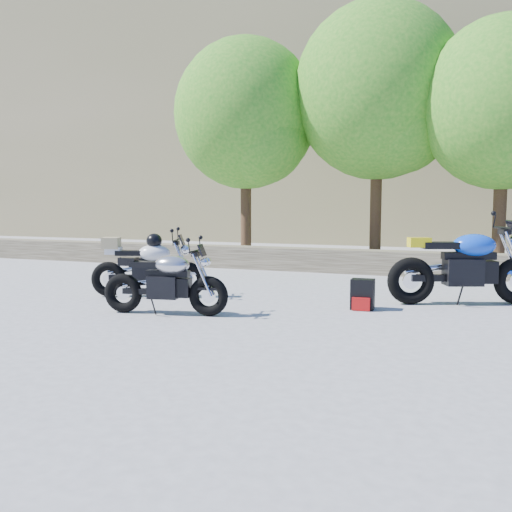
# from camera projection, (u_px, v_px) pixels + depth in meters

# --- Properties ---
(ground) EXTENTS (90.00, 90.00, 0.00)m
(ground) POSITION_uv_depth(u_px,v_px,m) (214.00, 319.00, 7.43)
(ground) COLOR gray
(ground) RESTS_ON ground
(stone_wall) EXTENTS (22.00, 0.55, 0.50)m
(stone_wall) POSITION_uv_depth(u_px,v_px,m) (322.00, 260.00, 12.50)
(stone_wall) COLOR #494131
(stone_wall) RESTS_ON ground
(hillside) EXTENTS (80.00, 30.00, 15.00)m
(hillside) POSITION_uv_depth(u_px,v_px,m) (480.00, 94.00, 31.59)
(hillside) COLOR olive
(hillside) RESTS_ON ground
(tree_decid_left) EXTENTS (3.67, 3.67, 5.62)m
(tree_decid_left) POSITION_uv_depth(u_px,v_px,m) (249.00, 119.00, 14.56)
(tree_decid_left) COLOR #382314
(tree_decid_left) RESTS_ON ground
(tree_decid_mid) EXTENTS (4.08, 4.08, 6.24)m
(tree_decid_mid) POSITION_uv_depth(u_px,v_px,m) (382.00, 97.00, 13.70)
(tree_decid_mid) COLOR #382314
(tree_decid_mid) RESTS_ON ground
(tree_decid_right) EXTENTS (3.54, 3.54, 5.41)m
(tree_decid_right) POSITION_uv_depth(u_px,v_px,m) (509.00, 109.00, 12.18)
(tree_decid_right) COLOR #382314
(tree_decid_right) RESTS_ON ground
(silver_bike) EXTENTS (1.77, 0.57, 0.89)m
(silver_bike) POSITION_uv_depth(u_px,v_px,m) (166.00, 283.00, 7.73)
(silver_bike) COLOR black
(silver_bike) RESTS_ON ground
(white_bike) EXTENTS (1.79, 0.81, 1.03)m
(white_bike) POSITION_uv_depth(u_px,v_px,m) (147.00, 266.00, 9.14)
(white_bike) COLOR black
(white_bike) RESTS_ON ground
(blue_bike) EXTENTS (2.21, 1.07, 1.16)m
(blue_bike) POSITION_uv_depth(u_px,v_px,m) (466.00, 267.00, 8.48)
(blue_bike) COLOR black
(blue_bike) RESTS_ON ground
(backpack) EXTENTS (0.33, 0.29, 0.44)m
(backpack) POSITION_uv_depth(u_px,v_px,m) (362.00, 295.00, 8.10)
(backpack) COLOR black
(backpack) RESTS_ON ground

